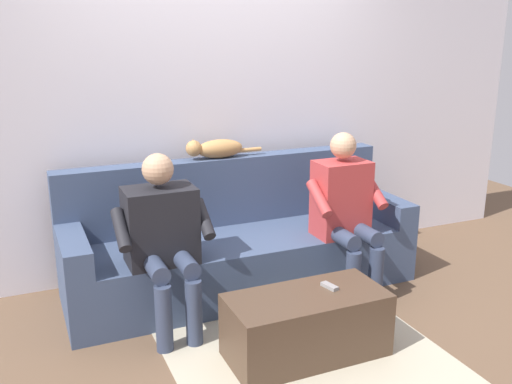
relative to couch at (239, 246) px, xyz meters
name	(u,v)px	position (x,y,z in m)	size (l,w,h in m)	color
ground_plane	(284,331)	(0.00, 0.74, -0.30)	(8.00, 8.00, 0.00)	brown
back_wall	(213,86)	(0.00, -0.49, 1.10)	(5.61, 0.06, 2.80)	silver
couch	(239,246)	(0.00, 0.00, 0.00)	(2.46, 0.78, 0.90)	#3D4C6B
coffee_table	(306,325)	(0.00, 1.02, -0.12)	(0.90, 0.42, 0.37)	#4C3828
person_left_seated	(345,206)	(-0.64, 0.38, 0.33)	(0.52, 0.50, 1.13)	#B23838
person_right_seated	(163,233)	(0.64, 0.36, 0.31)	(0.58, 0.54, 1.09)	black
cat_on_backrest	(216,149)	(0.08, -0.25, 0.67)	(0.58, 0.14, 0.15)	#B7844C
remote_gray	(330,286)	(-0.16, 0.99, 0.08)	(0.11, 0.04, 0.02)	gray
floor_rug	(297,344)	(0.00, 0.91, -0.30)	(1.52, 1.57, 0.01)	#B7AD93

